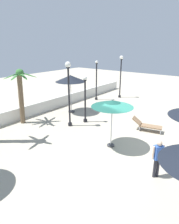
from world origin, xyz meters
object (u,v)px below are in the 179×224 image
object	(u,v)px
lounge_chair_1	(147,125)
guest_0	(158,155)
lamp_post_3	(121,72)
lamp_post_2	(69,87)
patio_umbrella_0	(70,79)
lamp_post_1	(96,80)
palm_tree_2	(21,89)
patio_umbrella_3	(112,104)
lamp_post_0	(85,99)

from	to	relation	value
lounge_chair_1	guest_0	size ratio (longest dim) A/B	1.14
lamp_post_3	guest_0	world-z (taller)	lamp_post_3
lounge_chair_1	lamp_post_2	bearing A→B (deg)	117.98
patio_umbrella_0	lamp_post_1	size ratio (longest dim) A/B	0.80
guest_0	palm_tree_2	bearing A→B (deg)	88.33
patio_umbrella_3	lamp_post_3	world-z (taller)	lamp_post_3
palm_tree_2	lamp_post_2	size ratio (longest dim) A/B	0.88
patio_umbrella_3	guest_0	bearing A→B (deg)	-110.74
patio_umbrella_3	patio_umbrella_0	bearing A→B (deg)	62.36
lamp_post_1	patio_umbrella_0	bearing A→B (deg)	-172.09
palm_tree_2	lamp_post_0	bearing A→B (deg)	-51.18
lamp_post_1	guest_0	bearing A→B (deg)	-132.54
patio_umbrella_3	lamp_post_1	world-z (taller)	lamp_post_1
lamp_post_1	guest_0	size ratio (longest dim) A/B	2.27
patio_umbrella_0	lamp_post_3	bearing A→B (deg)	-6.96
guest_0	patio_umbrella_0	bearing A→B (deg)	64.62
patio_umbrella_3	lamp_post_3	bearing A→B (deg)	26.89
lounge_chair_1	patio_umbrella_0	bearing A→B (deg)	91.52
patio_umbrella_0	lamp_post_0	world-z (taller)	lamp_post_0
palm_tree_2	lamp_post_2	bearing A→B (deg)	-62.80
guest_0	lounge_chair_1	bearing A→B (deg)	26.84
lamp_post_0	lamp_post_1	bearing A→B (deg)	28.43
patio_umbrella_3	lounge_chair_1	size ratio (longest dim) A/B	1.38
patio_umbrella_0	lounge_chair_1	bearing A→B (deg)	-88.48
patio_umbrella_3	guest_0	world-z (taller)	patio_umbrella_3
lamp_post_0	lamp_post_2	bearing A→B (deg)	161.89
patio_umbrella_3	lounge_chair_1	xyz separation A→B (m)	(3.15, -0.76, -2.04)
lamp_post_2	lounge_chair_1	bearing A→B (deg)	-62.02
lamp_post_0	guest_0	world-z (taller)	lamp_post_0
lamp_post_2	lamp_post_1	bearing A→B (deg)	20.97
patio_umbrella_3	lamp_post_0	bearing A→B (deg)	60.01
patio_umbrella_3	palm_tree_2	xyz separation A→B (m)	(-0.82, 6.80, -0.01)
guest_0	lamp_post_2	bearing A→B (deg)	74.53
patio_umbrella_0	lamp_post_1	world-z (taller)	lamp_post_1
lamp_post_2	lamp_post_3	distance (m)	8.93
palm_tree_2	guest_0	size ratio (longest dim) A/B	2.23
patio_umbrella_0	patio_umbrella_3	world-z (taller)	patio_umbrella_0
patio_umbrella_3	lamp_post_3	size ratio (longest dim) A/B	0.63
palm_tree_2	lamp_post_3	size ratio (longest dim) A/B	0.89
lamp_post_2	lounge_chair_1	xyz separation A→B (m)	(2.40, -4.52, -2.29)
lamp_post_3	guest_0	bearing A→B (deg)	-144.00
palm_tree_2	lounge_chair_1	bearing A→B (deg)	-62.33
patio_umbrella_3	lamp_post_0	size ratio (longest dim) A/B	0.81
lamp_post_3	lamp_post_2	bearing A→B (deg)	-172.86
lamp_post_2	patio_umbrella_0	bearing A→B (deg)	40.73
lamp_post_3	lounge_chair_1	xyz separation A→B (m)	(-6.46, -5.63, -2.22)
palm_tree_2	lamp_post_2	xyz separation A→B (m)	(1.56, -3.04, 0.26)
patio_umbrella_0	lamp_post_2	world-z (taller)	lamp_post_2
lamp_post_2	palm_tree_2	bearing A→B (deg)	117.20
patio_umbrella_0	guest_0	xyz separation A→B (m)	(-4.08, -8.59, -1.73)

